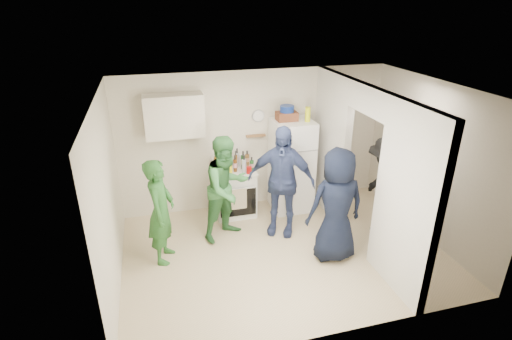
{
  "coord_description": "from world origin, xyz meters",
  "views": [
    {
      "loc": [
        -1.75,
        -4.85,
        3.63
      ],
      "look_at": [
        -0.33,
        0.4,
        1.25
      ],
      "focal_mm": 28.0,
      "sensor_mm": 36.0,
      "label": 1
    }
  ],
  "objects": [
    {
      "name": "bottle_c",
      "position": [
        -0.53,
        1.54,
        0.98
      ],
      "size": [
        0.06,
        0.06,
        0.25
      ],
      "primitive_type": "cylinder",
      "color": "#9DA2AA",
      "rests_on": "stove"
    },
    {
      "name": "partition_pier_front",
      "position": [
        1.2,
        -1.1,
        1.25
      ],
      "size": [
        0.12,
        1.2,
        2.5
      ],
      "primitive_type": "cube",
      "color": "silver",
      "rests_on": "floor"
    },
    {
      "name": "yellow_cup_stack_stove",
      "position": [
        -0.59,
        1.15,
        0.98
      ],
      "size": [
        0.09,
        0.09,
        0.25
      ],
      "primitive_type": "cylinder",
      "color": "#FFF815",
      "rests_on": "stove"
    },
    {
      "name": "bottle_k",
      "position": [
        -0.68,
        1.42,
        1.01
      ],
      "size": [
        0.06,
        0.06,
        0.31
      ],
      "primitive_type": "cylinder",
      "color": "olive",
      "rests_on": "stove"
    },
    {
      "name": "blue_bowl",
      "position": [
        0.48,
        1.39,
        1.87
      ],
      "size": [
        0.24,
        0.24,
        0.11
      ],
      "primitive_type": "cylinder",
      "color": "navy",
      "rests_on": "wicker_basket"
    },
    {
      "name": "floor",
      "position": [
        0.0,
        0.0,
        0.0
      ],
      "size": [
        4.8,
        4.8,
        0.0
      ],
      "primitive_type": "plane",
      "color": "beige",
      "rests_on": "ground"
    },
    {
      "name": "nook_window",
      "position": [
        2.38,
        0.2,
        1.65
      ],
      "size": [
        0.03,
        0.7,
        0.8
      ],
      "primitive_type": "cube",
      "color": "black",
      "rests_on": "wall_right"
    },
    {
      "name": "bottle_g",
      "position": [
        -0.19,
        1.53,
        0.99
      ],
      "size": [
        0.08,
        0.08,
        0.27
      ],
      "primitive_type": "cylinder",
      "color": "brown",
      "rests_on": "stove"
    },
    {
      "name": "bottle_b",
      "position": [
        -0.66,
        1.28,
        1.0
      ],
      "size": [
        0.07,
        0.07,
        0.3
      ],
      "primitive_type": "cylinder",
      "color": "#254316",
      "rests_on": "stove"
    },
    {
      "name": "partition_pier_back",
      "position": [
        1.2,
        1.1,
        1.25
      ],
      "size": [
        0.12,
        1.2,
        2.5
      ],
      "primitive_type": "cube",
      "color": "silver",
      "rests_on": "floor"
    },
    {
      "name": "bottle_j",
      "position": [
        -0.17,
        1.27,
        0.98
      ],
      "size": [
        0.07,
        0.07,
        0.25
      ],
      "primitive_type": "cylinder",
      "color": "#205F25",
      "rests_on": "stove"
    },
    {
      "name": "bottle_h",
      "position": [
        -0.77,
        1.26,
        1.0
      ],
      "size": [
        0.08,
        0.08,
        0.29
      ],
      "primitive_type": "cylinder",
      "color": "silver",
      "rests_on": "stove"
    },
    {
      "name": "bottle_f",
      "position": [
        -0.3,
        1.4,
        1.02
      ],
      "size": [
        0.08,
        0.08,
        0.32
      ],
      "primitive_type": "cylinder",
      "color": "#153B1C",
      "rests_on": "stove"
    },
    {
      "name": "spice_shelf",
      "position": [
        0.0,
        1.65,
        1.35
      ],
      "size": [
        0.35,
        0.08,
        0.03
      ],
      "primitive_type": "cube",
      "color": "olive",
      "rests_on": "wall_back"
    },
    {
      "name": "nook_valance",
      "position": [
        2.34,
        0.2,
        2.0
      ],
      "size": [
        0.04,
        0.82,
        0.18
      ],
      "primitive_type": "cube",
      "color": "white",
      "rests_on": "wall_right"
    },
    {
      "name": "person_green_left",
      "position": [
        -1.77,
        0.32,
        0.8
      ],
      "size": [
        0.53,
        0.67,
        1.6
      ],
      "primitive_type": "imported",
      "rotation": [
        0.0,
        0.0,
        1.28
      ],
      "color": "#2A692D",
      "rests_on": "floor"
    },
    {
      "name": "wall_right",
      "position": [
        2.4,
        0.0,
        1.25
      ],
      "size": [
        0.0,
        3.4,
        3.4
      ],
      "primitive_type": "plane",
      "rotation": [
        1.57,
        0.0,
        -1.57
      ],
      "color": "silver",
      "rests_on": "floor"
    },
    {
      "name": "person_green_center",
      "position": [
        -0.73,
        0.7,
        0.86
      ],
      "size": [
        1.04,
        0.97,
        1.71
      ],
      "primitive_type": "imported",
      "rotation": [
        0.0,
        0.0,
        0.5
      ],
      "color": "#347745",
      "rests_on": "floor"
    },
    {
      "name": "person_navy",
      "position": [
        0.67,
        -0.29,
        0.87
      ],
      "size": [
        0.85,
        0.56,
        1.73
      ],
      "primitive_type": "imported",
      "rotation": [
        0.0,
        0.0,
        -3.15
      ],
      "color": "black",
      "rests_on": "floor"
    },
    {
      "name": "person_denim",
      "position": [
        0.13,
        0.59,
        0.92
      ],
      "size": [
        1.16,
        0.91,
        1.84
      ],
      "primitive_type": "imported",
      "rotation": [
        0.0,
        0.0,
        -0.49
      ],
      "color": "#344872",
      "rests_on": "floor"
    },
    {
      "name": "wicker_basket",
      "position": [
        0.48,
        1.39,
        1.74
      ],
      "size": [
        0.35,
        0.25,
        0.15
      ],
      "primitive_type": "cube",
      "color": "brown",
      "rests_on": "fridge"
    },
    {
      "name": "yellow_cup_stack_top",
      "position": [
        0.8,
        1.24,
        1.79
      ],
      "size": [
        0.09,
        0.09,
        0.25
      ],
      "primitive_type": "cylinder",
      "color": "#DFF014",
      "rests_on": "fridge"
    },
    {
      "name": "wall_front",
      "position": [
        0.0,
        -1.7,
        1.25
      ],
      "size": [
        4.8,
        0.0,
        4.8
      ],
      "primitive_type": "plane",
      "rotation": [
        -1.57,
        0.0,
        0.0
      ],
      "color": "silver",
      "rests_on": "floor"
    },
    {
      "name": "upper_cabinet",
      "position": [
        -1.4,
        1.52,
        1.85
      ],
      "size": [
        0.95,
        0.34,
        0.7
      ],
      "primitive_type": "cube",
      "color": "silver",
      "rests_on": "wall_back"
    },
    {
      "name": "partition_header",
      "position": [
        1.2,
        0.0,
        2.3
      ],
      "size": [
        0.12,
        1.0,
        0.4
      ],
      "primitive_type": "cube",
      "color": "silver",
      "rests_on": "partition_pier_back"
    },
    {
      "name": "bottle_a",
      "position": [
        -0.76,
        1.5,
        1.01
      ],
      "size": [
        0.06,
        0.06,
        0.31
      ],
      "primitive_type": "cylinder",
      "color": "brown",
      "rests_on": "stove"
    },
    {
      "name": "person_nook",
      "position": [
        1.67,
        0.07,
        0.84
      ],
      "size": [
        0.87,
        1.21,
        1.68
      ],
      "primitive_type": "imported",
      "rotation": [
        0.0,
        0.0,
        -1.82
      ],
      "color": "black",
      "rests_on": "floor"
    },
    {
      "name": "bottle_l",
      "position": [
        -0.32,
        1.21,
        1.01
      ],
      "size": [
        0.07,
        0.07,
        0.32
      ],
      "primitive_type": "cylinder",
      "color": "#A7AAB7",
      "rests_on": "stove"
    },
    {
      "name": "wall_left",
      "position": [
        -2.4,
        0.0,
        1.25
      ],
      "size": [
        0.0,
        3.4,
        3.4
      ],
      "primitive_type": "plane",
      "rotation": [
        1.57,
        0.0,
        1.57
      ],
      "color": "silver",
      "rests_on": "floor"
    },
    {
      "name": "red_cup",
      "position": [
        -0.25,
        1.17,
        0.91
      ],
      "size": [
        0.09,
        0.09,
        0.12
      ],
      "primitive_type": "cylinder",
      "color": "#AC0E0B",
      "rests_on": "stove"
    },
    {
      "name": "wall_back",
      "position": [
        0.0,
        1.7,
        1.25
      ],
      "size": [
        4.8,
        0.0,
        4.8
      ],
      "primitive_type": "plane",
      "rotation": [
        1.57,
        0.0,
        0.0
      ],
      "color": "silver",
      "rests_on": "floor"
    },
    {
      "name": "bottle_e",
      "position": [
        -0.37,
        1.54,
        1.02
      ],
      "size": [
        0.07,
        0.07,
        0.33
      ],
      "primitive_type": "cylinder",
      "color": "#A9AEBC",
      "rests_on": "stove"
    },
    {
      "name": "nook_window_frame",
      "position": [
        2.36,
        0.2,
        1.65
      ],
      "size": [
        0.04,
        0.76,
        0.86
      ],
      "primitive_type": "cube",
      "color": "white",
      "rests_on": "wall_right"
    },
    {
      "name": "wall_clock",
      "position": [
        0.05,
        1.68,
        1.7
      ],
      "size": [
        0.22,
        0.02,
        0.22
      ],
      "primitive_type": "cylinder",
      "rotation": [
        1.57,
        0.0,
        0.0
      ],
      "color": "white",
      "rests_on": "wall_back"
    },
    {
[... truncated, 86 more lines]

